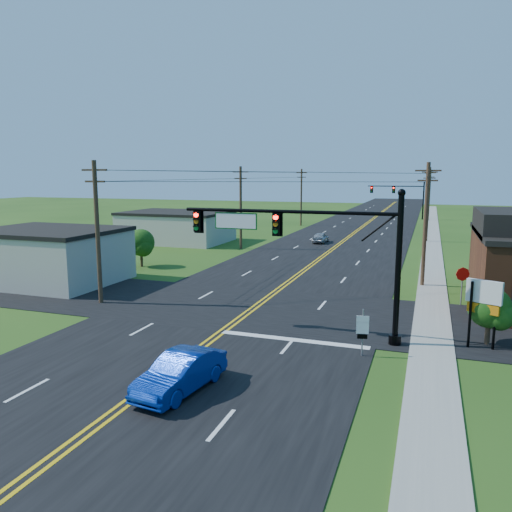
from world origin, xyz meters
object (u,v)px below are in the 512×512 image
at_px(signal_mast_main, 306,243).
at_px(stop_sign, 462,278).
at_px(blue_car, 180,374).
at_px(route_sign, 363,329).
at_px(signal_mast_far, 399,194).

relative_size(signal_mast_main, stop_sign, 4.62).
relative_size(blue_car, route_sign, 1.98).
height_order(signal_mast_main, blue_car, signal_mast_main).
xyz_separation_m(signal_mast_main, signal_mast_far, (0.10, 72.00, -0.20)).
bearing_deg(blue_car, signal_mast_main, 78.98).
distance_m(blue_car, route_sign, 8.48).
distance_m(signal_mast_main, blue_car, 9.49).
height_order(blue_car, stop_sign, stop_sign).
bearing_deg(signal_mast_far, signal_mast_main, -90.08).
xyz_separation_m(route_sign, stop_sign, (4.70, 11.05, 0.48)).
bearing_deg(signal_mast_far, blue_car, -92.08).
xyz_separation_m(signal_mast_main, stop_sign, (7.86, 8.93, -2.99)).
relative_size(blue_car, stop_sign, 1.79).
distance_m(signal_mast_main, route_sign, 5.15).
xyz_separation_m(signal_mast_far, stop_sign, (7.76, -63.07, -2.78)).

